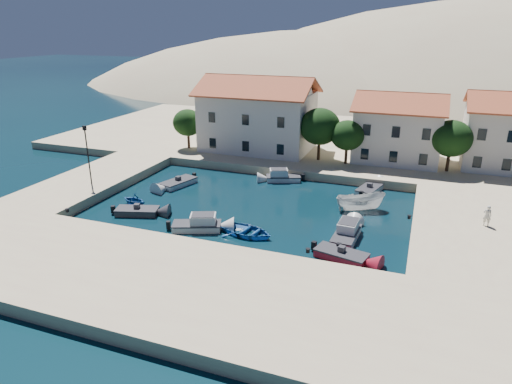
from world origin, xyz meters
TOP-DOWN VIEW (x-y plane):
  - ground at (0.00, 0.00)m, footprint 400.00×400.00m
  - quay_south at (0.00, -6.00)m, footprint 52.00×12.00m
  - quay_east at (20.50, 10.00)m, footprint 11.00×20.00m
  - quay_west at (-19.00, 10.00)m, footprint 8.00×20.00m
  - quay_north at (2.00, 38.00)m, footprint 80.00×36.00m
  - hills at (20.64, 123.62)m, footprint 254.00×176.00m
  - building_left at (-6.00, 28.00)m, footprint 14.70×9.45m
  - building_mid at (12.00, 29.00)m, footprint 10.50×8.40m
  - building_right at (24.00, 30.00)m, footprint 9.45×8.40m
  - trees at (4.51, 25.46)m, footprint 37.30×5.30m
  - lamppost at (-17.50, 8.00)m, footprint 0.35×0.25m
  - bollards at (2.80, 3.87)m, footprint 29.36×9.56m
  - motorboat_grey_sw at (-9.50, 4.54)m, footprint 4.30×2.84m
  - cabin_cruiser_south at (-2.63, 3.45)m, footprint 4.57×3.20m
  - rowboat_south at (1.87, 4.03)m, footprint 5.11×4.04m
  - motorboat_red_se at (10.20, 2.59)m, footprint 4.30×2.66m
  - cabin_cruiser_east at (9.96, 6.10)m, footprint 2.01×4.51m
  - boat_east at (10.09, 13.04)m, footprint 5.12×3.80m
  - motorboat_white_ne at (10.28, 18.38)m, footprint 2.70×4.18m
  - rowboat_west at (-11.09, 6.40)m, footprint 3.25×2.95m
  - motorboat_white_west at (-10.02, 13.22)m, footprint 3.05×4.69m
  - cabin_cruiser_north at (0.50, 18.82)m, footprint 4.21×2.96m
  - pedestrian at (20.80, 10.80)m, footprint 0.67×0.45m

SIDE VIEW (x-z plane):
  - hills at x=20.64m, z-range -72.90..26.10m
  - ground at x=0.00m, z-range 0.00..0.00m
  - rowboat_south at x=1.87m, z-range -0.48..0.48m
  - boat_east at x=10.09m, z-range -0.93..0.93m
  - rowboat_west at x=-11.09m, z-range -0.74..0.74m
  - motorboat_white_west at x=-10.02m, z-range -0.33..0.92m
  - motorboat_red_se at x=10.20m, z-range -0.33..0.92m
  - motorboat_white_ne at x=10.28m, z-range -0.33..0.92m
  - motorboat_grey_sw at x=-9.50m, z-range -0.33..0.92m
  - cabin_cruiser_south at x=-2.63m, z-range -0.32..1.28m
  - cabin_cruiser_east at x=9.96m, z-range -0.32..1.28m
  - cabin_cruiser_north at x=0.50m, z-range -0.32..1.28m
  - quay_south at x=0.00m, z-range 0.00..1.00m
  - quay_east at x=20.50m, z-range 0.00..1.00m
  - quay_west at x=-19.00m, z-range 0.00..1.00m
  - quay_north at x=2.00m, z-range 0.00..1.00m
  - bollards at x=2.80m, z-range 1.00..1.30m
  - pedestrian at x=20.80m, z-range 1.00..2.80m
  - lamppost at x=-17.50m, z-range 1.64..7.87m
  - trees at x=4.51m, z-range 1.61..8.06m
  - building_mid at x=12.00m, z-range 1.07..9.37m
  - building_right at x=24.00m, z-range 1.07..9.87m
  - building_left at x=-6.00m, z-range 1.09..10.79m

